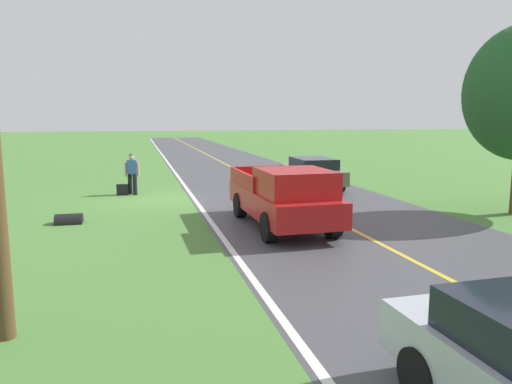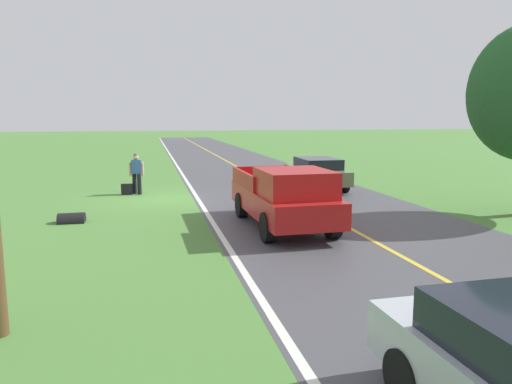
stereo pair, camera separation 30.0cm
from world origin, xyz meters
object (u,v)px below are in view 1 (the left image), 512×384
Objects in this scene: hitchhiker_walking at (132,171)px; suitcase_carried at (122,190)px; pickup_truck_passing at (285,196)px; sedan_near_oncoming at (312,172)px.

suitcase_carried is at bearing 6.40° from hitchhiker_walking.
hitchhiker_walking is 0.32× the size of pickup_truck_passing.
pickup_truck_passing is at bearing 37.03° from suitcase_carried.
hitchhiker_walking is 0.87m from suitcase_carried.
hitchhiker_walking reaches higher than suitcase_carried.
pickup_truck_passing reaches higher than suitcase_carried.
hitchhiker_walking is 8.00m from sedan_near_oncoming.
sedan_near_oncoming is at bearing -116.22° from pickup_truck_passing.
pickup_truck_passing is (-4.79, 7.49, 0.74)m from suitcase_carried.
sedan_near_oncoming is (-7.99, 0.17, -0.23)m from hitchhiker_walking.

